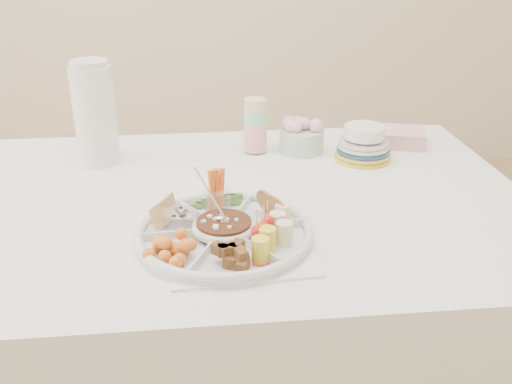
{
  "coord_description": "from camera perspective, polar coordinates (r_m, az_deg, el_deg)",
  "views": [
    {
      "loc": [
        -0.07,
        -1.3,
        1.37
      ],
      "look_at": [
        0.06,
        -0.11,
        0.82
      ],
      "focal_mm": 40.0,
      "sensor_mm": 36.0,
      "label": 1
    }
  ],
  "objects": [
    {
      "name": "thermos",
      "position": [
        1.67,
        -15.84,
        7.7
      ],
      "size": [
        0.13,
        0.13,
        0.3
      ],
      "primitive_type": "cylinder",
      "rotation": [
        0.0,
        0.0,
        0.18
      ],
      "color": "white",
      "rests_on": "dining_table"
    },
    {
      "name": "pita_raisins",
      "position": [
        1.28,
        -8.65,
        -2.07
      ],
      "size": [
        0.11,
        0.11,
        0.06
      ],
      "primitive_type": null,
      "rotation": [
        0.0,
        0.0,
        0.09
      ],
      "color": "tan",
      "rests_on": "party_tray"
    },
    {
      "name": "banana_tomato",
      "position": [
        1.18,
        2.62,
        -3.29
      ],
      "size": [
        0.12,
        0.12,
        0.09
      ],
      "primitive_type": null,
      "rotation": [
        0.0,
        0.0,
        0.09
      ],
      "color": "#F4CF60",
      "rests_on": "party_tray"
    },
    {
      "name": "granola_chunks",
      "position": [
        1.12,
        -2.27,
        -6.39
      ],
      "size": [
        0.1,
        0.1,
        0.04
      ],
      "primitive_type": null,
      "rotation": [
        0.0,
        0.0,
        0.09
      ],
      "color": "brown",
      "rests_on": "party_tray"
    },
    {
      "name": "flower_bowl",
      "position": [
        1.73,
        4.59,
        5.69
      ],
      "size": [
        0.15,
        0.15,
        0.1
      ],
      "primitive_type": "cylinder",
      "rotation": [
        0.0,
        0.0,
        0.16
      ],
      "color": "#B3D1C1",
      "rests_on": "dining_table"
    },
    {
      "name": "bean_dip",
      "position": [
        1.23,
        -3.22,
        -3.55
      ],
      "size": [
        0.13,
        0.13,
        0.04
      ],
      "primitive_type": "cylinder",
      "rotation": [
        0.0,
        0.0,
        0.09
      ],
      "color": "#3C1D0B",
      "rests_on": "party_tray"
    },
    {
      "name": "napkin_stack",
      "position": [
        1.84,
        14.21,
        5.34
      ],
      "size": [
        0.17,
        0.16,
        0.05
      ],
      "primitive_type": "cube",
      "rotation": [
        0.0,
        0.0,
        -0.24
      ],
      "color": "beige",
      "rests_on": "dining_table"
    },
    {
      "name": "dining_table",
      "position": [
        1.64,
        -2.4,
        -12.6
      ],
      "size": [
        1.52,
        1.02,
        0.76
      ],
      "primitive_type": "cube",
      "color": "white",
      "rests_on": "floor"
    },
    {
      "name": "tortillas",
      "position": [
        1.3,
        1.27,
        -1.23
      ],
      "size": [
        0.1,
        0.1,
        0.06
      ],
      "primitive_type": null,
      "rotation": [
        0.0,
        0.0,
        0.09
      ],
      "color": "olive",
      "rests_on": "party_tray"
    },
    {
      "name": "cup_stack",
      "position": [
        1.71,
        -0.08,
        7.13
      ],
      "size": [
        0.09,
        0.09,
        0.19
      ],
      "primitive_type": "cylinder",
      "rotation": [
        0.0,
        0.0,
        0.35
      ],
      "color": "silver",
      "rests_on": "dining_table"
    },
    {
      "name": "cherries",
      "position": [
        1.17,
        -8.27,
        -5.26
      ],
      "size": [
        0.13,
        0.13,
        0.05
      ],
      "primitive_type": null,
      "rotation": [
        0.0,
        0.0,
        0.09
      ],
      "color": "orange",
      "rests_on": "party_tray"
    },
    {
      "name": "carrot_cucumber",
      "position": [
        1.33,
        -4.04,
        0.34
      ],
      "size": [
        0.13,
        0.13,
        0.11
      ],
      "primitive_type": null,
      "rotation": [
        0.0,
        0.0,
        0.09
      ],
      "color": "orange",
      "rests_on": "party_tray"
    },
    {
      "name": "party_tray",
      "position": [
        1.24,
        -3.21,
        -3.86
      ],
      "size": [
        0.41,
        0.41,
        0.04
      ],
      "primitive_type": "cylinder",
      "rotation": [
        0.0,
        0.0,
        0.09
      ],
      "color": "silver",
      "rests_on": "dining_table"
    },
    {
      "name": "placemat",
      "position": [
        1.14,
        -1.01,
        -7.81
      ],
      "size": [
        0.3,
        0.12,
        0.01
      ],
      "primitive_type": "cube",
      "rotation": [
        0.0,
        0.0,
        0.06
      ],
      "color": "white",
      "rests_on": "dining_table"
    },
    {
      "name": "plate_stack",
      "position": [
        1.69,
        10.72,
        4.94
      ],
      "size": [
        0.21,
        0.21,
        0.11
      ],
      "primitive_type": "cylinder",
      "rotation": [
        0.0,
        0.0,
        -0.34
      ],
      "color": "yellow",
      "rests_on": "dining_table"
    }
  ]
}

